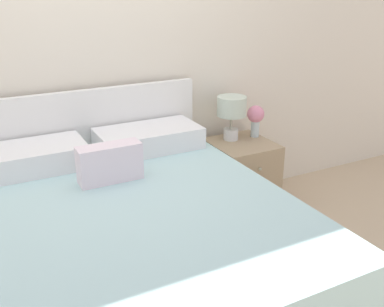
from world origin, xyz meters
name	(u,v)px	position (x,y,z in m)	size (l,w,h in m)	color
ground_plane	(90,228)	(0.00, 0.00, 0.00)	(12.00, 12.00, 0.00)	#CCB28E
wall_back	(70,45)	(0.00, 0.07, 1.30)	(8.00, 0.06, 2.60)	silver
bed	(131,250)	(0.00, -0.90, 0.34)	(1.63, 1.92, 1.03)	tan
nightstand	(240,177)	(1.13, -0.25, 0.28)	(0.44, 0.49, 0.56)	tan
table_lamp	(232,110)	(1.09, -0.15, 0.79)	(0.22, 0.22, 0.33)	white
flower_vase	(256,117)	(1.29, -0.18, 0.71)	(0.13, 0.13, 0.24)	silver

